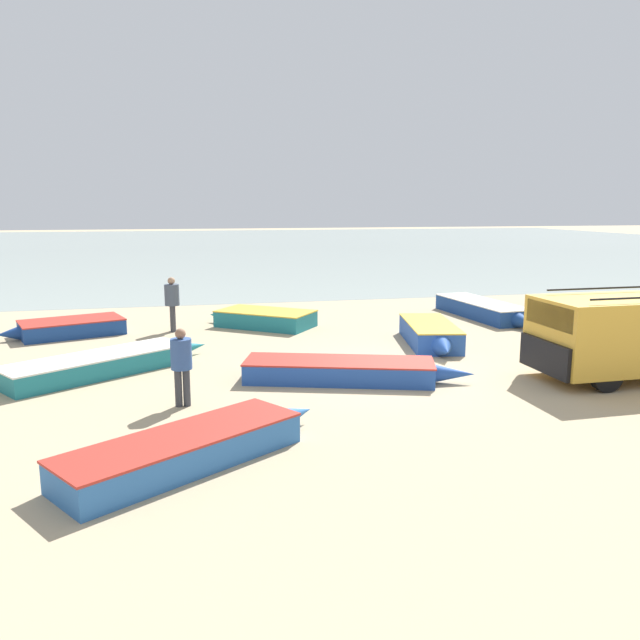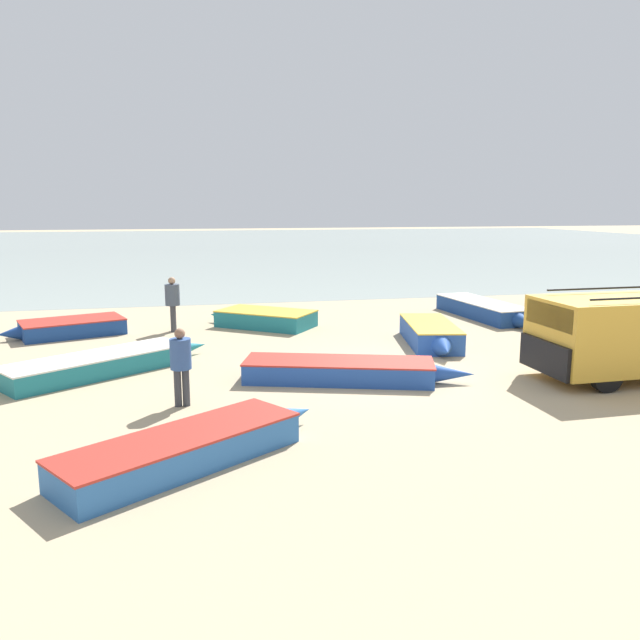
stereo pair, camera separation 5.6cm
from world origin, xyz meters
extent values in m
plane|color=tan|center=(0.00, 0.00, 0.00)|extent=(200.00, 200.00, 0.00)
cube|color=#99A89E|center=(0.00, 52.00, 0.00)|extent=(120.00, 80.00, 0.01)
cube|color=gold|center=(5.96, -1.60, 1.13)|extent=(5.10, 2.18, 1.70)
cube|color=black|center=(3.38, -1.65, 0.66)|extent=(0.14, 1.92, 0.77)
cube|color=#1E232D|center=(3.46, -1.65, 1.63)|extent=(0.10, 1.83, 0.54)
cylinder|color=black|center=(4.41, -2.54, 0.37)|extent=(0.74, 0.23, 0.74)
cylinder|color=black|center=(4.38, -0.72, 0.37)|extent=(0.74, 0.23, 0.74)
cylinder|color=black|center=(5.95, -0.79, 2.10)|extent=(4.15, 0.13, 0.05)
cube|color=#234CA3|center=(-1.24, -0.36, 0.23)|extent=(4.64, 2.57, 0.46)
cone|color=#234CA3|center=(1.35, -1.17, 0.23)|extent=(1.07, 0.71, 0.44)
cube|color=#B22D23|center=(-1.24, -0.36, 0.40)|extent=(0.55, 1.21, 0.05)
cube|color=#B22D23|center=(-1.24, -0.36, 0.48)|extent=(4.69, 2.60, 0.04)
cube|color=#2D66AD|center=(-4.90, -4.64, 0.24)|extent=(4.06, 3.29, 0.49)
cone|color=#2D66AD|center=(-2.85, -3.26, 0.24)|extent=(1.00, 0.88, 0.47)
cube|color=#B22D23|center=(-4.90, -4.64, 0.42)|extent=(0.80, 1.06, 0.05)
cube|color=#B22D23|center=(-4.90, -4.64, 0.51)|extent=(4.10, 3.32, 0.04)
cube|color=#1E757F|center=(-2.07, 6.74, 0.26)|extent=(3.56, 3.25, 0.53)
cone|color=#1E757F|center=(-3.63, 7.89, 0.26)|extent=(0.86, 0.82, 0.50)
cube|color=gold|center=(-2.07, 6.74, 0.46)|extent=(1.09, 1.37, 0.05)
cube|color=gold|center=(-2.07, 6.74, 0.55)|extent=(3.60, 3.29, 0.04)
cube|color=navy|center=(-8.38, 6.68, 0.24)|extent=(3.45, 2.61, 0.47)
cone|color=navy|center=(-10.14, 6.05, 0.24)|extent=(0.78, 0.65, 0.45)
cube|color=#B22D23|center=(-8.38, 6.68, 0.41)|extent=(0.71, 1.52, 0.05)
cube|color=#B22D23|center=(-8.38, 6.68, 0.49)|extent=(3.48, 2.64, 0.04)
cube|color=#1E757F|center=(-6.94, 1.45, 0.23)|extent=(4.48, 3.67, 0.46)
cone|color=#1E757F|center=(-4.67, 3.03, 0.23)|extent=(1.07, 0.93, 0.44)
cube|color=silver|center=(-6.94, 1.45, 0.40)|extent=(0.86, 1.11, 0.05)
cube|color=silver|center=(-6.94, 1.45, 0.48)|extent=(4.52, 3.71, 0.04)
cube|color=#234CA3|center=(2.44, 2.99, 0.30)|extent=(1.94, 3.54, 0.61)
cone|color=#234CA3|center=(2.06, 0.98, 0.30)|extent=(0.71, 0.83, 0.58)
cube|color=gold|center=(2.44, 2.99, 0.54)|extent=(1.24, 0.43, 0.05)
cube|color=gold|center=(2.44, 2.99, 0.63)|extent=(1.95, 3.58, 0.04)
cube|color=navy|center=(6.12, 6.93, 0.28)|extent=(1.80, 4.67, 0.56)
cone|color=navy|center=(6.38, 4.16, 0.28)|extent=(0.62, 1.05, 0.53)
cube|color=silver|center=(6.12, 6.93, 0.49)|extent=(1.28, 0.32, 0.05)
cube|color=silver|center=(6.12, 6.93, 0.58)|extent=(1.82, 4.72, 0.04)
cylinder|color=#38383D|center=(-4.99, -1.54, 0.40)|extent=(0.15, 0.15, 0.80)
cylinder|color=#38383D|center=(-4.82, -1.54, 0.40)|extent=(0.15, 0.15, 0.80)
cylinder|color=#335189|center=(-4.90, -1.54, 1.12)|extent=(0.44, 0.44, 0.64)
sphere|color=#8C664C|center=(-4.90, -1.54, 1.55)|extent=(0.22, 0.22, 0.22)
cylinder|color=#38383D|center=(-5.19, 6.66, 0.44)|extent=(0.17, 0.17, 0.88)
cylinder|color=#38383D|center=(-5.20, 6.48, 0.44)|extent=(0.17, 0.17, 0.88)
cylinder|color=#424C5B|center=(-5.19, 6.57, 1.23)|extent=(0.48, 0.48, 0.70)
sphere|color=tan|center=(-5.19, 6.57, 1.70)|extent=(0.24, 0.24, 0.24)
camera|label=1|loc=(-4.79, -14.37, 4.14)|focal=35.00mm
camera|label=2|loc=(-4.73, -14.38, 4.14)|focal=35.00mm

